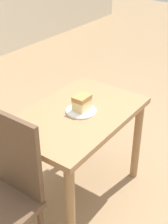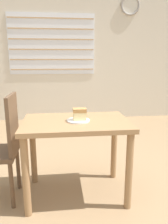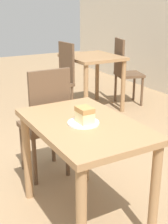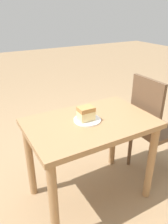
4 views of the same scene
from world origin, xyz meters
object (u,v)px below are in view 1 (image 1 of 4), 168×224
dining_table_near (78,129)px  chair_near_window (7,194)px  plate (81,111)px  cake_slice (82,103)px

dining_table_near → chair_near_window: 0.65m
plate → cake_slice: cake_slice is taller
plate → dining_table_near: bearing=141.2°
chair_near_window → cake_slice: bearing=88.5°
chair_near_window → cake_slice: (0.67, -0.02, 0.27)m
chair_near_window → cake_slice: chair_near_window is taller
dining_table_near → cake_slice: cake_slice is taller
dining_table_near → chair_near_window: size_ratio=0.97×
dining_table_near → cake_slice: bearing=-22.5°
cake_slice → chair_near_window: bearing=178.5°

